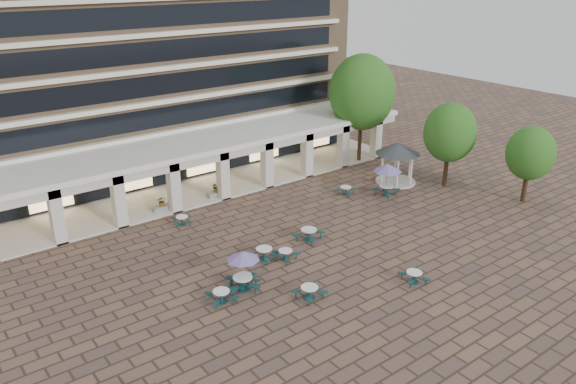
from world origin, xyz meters
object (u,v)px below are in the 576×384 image
Objects in this scene: gazebo at (398,153)px; planter_left at (162,205)px; picnic_table_1 at (309,291)px; picnic_table_3 at (414,276)px; planter_right at (216,191)px.

planter_left is (-18.54, 6.30, -2.12)m from gazebo.
planter_left is (-1.37, 15.76, 0.09)m from picnic_table_1.
picnic_table_1 is at bearing 176.61° from picnic_table_3.
planter_right is at bearing 72.91° from picnic_table_1.
planter_right is (4.65, 0.00, 0.03)m from planter_left.
gazebo reaches higher than planter_right.
picnic_table_1 is 16.10m from planter_right.
planter_right reaches higher than picnic_table_1.
picnic_table_1 is 0.94× the size of picnic_table_3.
picnic_table_3 is 16.46m from gazebo.
planter_left reaches higher than picnic_table_1.
gazebo is 15.39m from planter_right.
planter_right reaches higher than planter_left.
picnic_table_3 is at bearing -133.50° from gazebo.
gazebo is 2.52× the size of planter_left.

